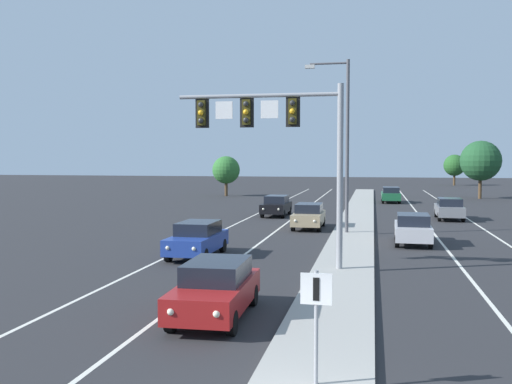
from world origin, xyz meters
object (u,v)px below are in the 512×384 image
(median_sign_post, at_px, (316,310))
(street_lamp_median, at_px, (344,135))
(car_oncoming_tan, at_px, (309,216))
(tree_far_right_a, at_px, (481,161))
(car_receding_grey, at_px, (449,208))
(car_oncoming_black, at_px, (276,205))
(overhead_signal_mast, at_px, (282,133))
(car_receding_silver, at_px, (413,228))
(tree_far_left_c, at_px, (226,170))
(car_receding_green, at_px, (391,195))
(car_oncoming_red, at_px, (216,288))
(tree_far_right_b, at_px, (454,165))
(car_oncoming_blue, at_px, (197,239))

(median_sign_post, bearing_deg, street_lamp_median, 91.69)
(car_oncoming_tan, xyz_separation_m, tree_far_right_a, (15.58, 30.81, 3.36))
(car_receding_grey, xyz_separation_m, tree_far_right_a, (6.12, 23.43, 3.36))
(car_oncoming_black, bearing_deg, overhead_signal_mast, -80.02)
(car_receding_silver, xyz_separation_m, tree_far_right_a, (9.53, 36.37, 3.36))
(street_lamp_median, height_order, car_oncoming_tan, street_lamp_median)
(tree_far_left_c, bearing_deg, car_oncoming_black, -66.39)
(car_oncoming_black, distance_m, car_receding_green, 18.04)
(car_receding_green, distance_m, tree_far_right_a, 12.97)
(car_receding_silver, height_order, car_receding_grey, same)
(car_oncoming_black, relative_size, car_receding_grey, 1.00)
(street_lamp_median, xyz_separation_m, car_oncoming_tan, (-2.28, 2.56, -4.97))
(car_receding_green, relative_size, tree_far_right_a, 0.70)
(car_oncoming_tan, distance_m, tree_far_left_c, 32.57)
(car_oncoming_tan, bearing_deg, car_receding_green, 75.98)
(overhead_signal_mast, distance_m, tree_far_left_c, 45.73)
(median_sign_post, bearing_deg, tree_far_right_a, 77.41)
(overhead_signal_mast, height_order, tree_far_left_c, overhead_signal_mast)
(street_lamp_median, bearing_deg, car_oncoming_black, 119.25)
(car_oncoming_tan, height_order, car_oncoming_black, same)
(car_oncoming_red, relative_size, car_oncoming_black, 1.00)
(tree_far_left_c, distance_m, tree_far_right_b, 44.87)
(car_oncoming_blue, distance_m, car_receding_silver, 11.52)
(median_sign_post, height_order, tree_far_left_c, tree_far_left_c)
(street_lamp_median, bearing_deg, overhead_signal_mast, -99.29)
(overhead_signal_mast, xyz_separation_m, car_receding_silver, (5.62, 8.32, -4.65))
(car_receding_grey, height_order, car_receding_green, same)
(overhead_signal_mast, height_order, median_sign_post, overhead_signal_mast)
(car_oncoming_black, xyz_separation_m, tree_far_right_b, (20.40, 55.52, 2.49))
(car_oncoming_red, distance_m, car_oncoming_blue, 10.16)
(overhead_signal_mast, relative_size, tree_far_right_a, 1.12)
(car_oncoming_blue, bearing_deg, car_receding_silver, 31.16)
(street_lamp_median, bearing_deg, car_receding_silver, -38.58)
(car_receding_silver, relative_size, tree_far_left_c, 0.96)
(car_oncoming_red, height_order, car_oncoming_blue, same)
(car_oncoming_tan, xyz_separation_m, car_receding_green, (5.75, 23.04, 0.00))
(overhead_signal_mast, xyz_separation_m, street_lamp_median, (1.85, 11.33, 0.32))
(car_oncoming_blue, xyz_separation_m, car_receding_silver, (9.86, 5.96, 0.00))
(street_lamp_median, bearing_deg, car_receding_grey, 54.15)
(car_receding_silver, distance_m, car_receding_green, 28.60)
(median_sign_post, relative_size, car_oncoming_tan, 0.49)
(car_oncoming_tan, relative_size, car_receding_silver, 0.99)
(median_sign_post, bearing_deg, car_oncoming_blue, 115.51)
(car_oncoming_blue, height_order, tree_far_left_c, tree_far_left_c)
(median_sign_post, distance_m, tree_far_right_a, 57.97)
(median_sign_post, xyz_separation_m, car_oncoming_black, (-6.29, 33.16, -0.77))
(car_receding_grey, distance_m, tree_far_right_a, 24.45)
(overhead_signal_mast, xyz_separation_m, tree_far_left_c, (-13.50, 43.63, -2.40))
(overhead_signal_mast, height_order, car_receding_grey, overhead_signal_mast)
(street_lamp_median, xyz_separation_m, tree_far_right_b, (14.79, 65.53, -2.49))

